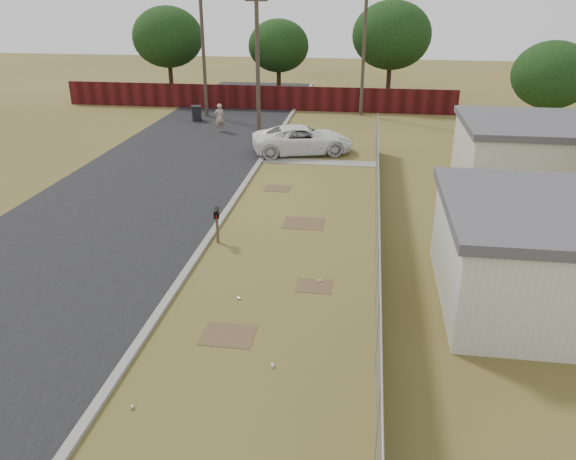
% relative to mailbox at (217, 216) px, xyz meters
% --- Properties ---
extents(ground, '(120.00, 120.00, 0.00)m').
position_rel_mailbox_xyz_m(ground, '(2.60, -0.79, -1.04)').
color(ground, olive).
rests_on(ground, ground).
extents(street, '(15.10, 60.00, 0.12)m').
position_rel_mailbox_xyz_m(street, '(-4.16, 7.27, -1.03)').
color(street, black).
rests_on(street, ground).
extents(chainlink_fence, '(0.10, 27.06, 2.02)m').
position_rel_mailbox_xyz_m(chainlink_fence, '(5.72, 0.24, -0.25)').
color(chainlink_fence, '#94969C').
rests_on(chainlink_fence, ground).
extents(privacy_fence, '(30.00, 0.12, 1.80)m').
position_rel_mailbox_xyz_m(privacy_fence, '(-3.40, 24.21, -0.14)').
color(privacy_fence, '#470F11').
rests_on(privacy_fence, ground).
extents(utility_poles, '(12.60, 8.24, 9.00)m').
position_rel_mailbox_xyz_m(utility_poles, '(-1.07, 19.88, 3.65)').
color(utility_poles, '#4B3E32').
rests_on(utility_poles, ground).
extents(houses, '(9.30, 17.24, 3.10)m').
position_rel_mailbox_xyz_m(houses, '(12.30, 2.35, 0.52)').
color(houses, beige).
rests_on(houses, ground).
extents(horizon_trees, '(33.32, 31.94, 7.78)m').
position_rel_mailbox_xyz_m(horizon_trees, '(3.44, 22.77, 3.59)').
color(horizon_trees, '#362418').
rests_on(horizon_trees, ground).
extents(mailbox, '(0.31, 0.58, 1.32)m').
position_rel_mailbox_xyz_m(mailbox, '(0.00, 0.00, 0.00)').
color(mailbox, brown).
rests_on(mailbox, ground).
extents(pickup_truck, '(6.08, 4.09, 1.55)m').
position_rel_mailbox_xyz_m(pickup_truck, '(1.62, 12.42, -0.27)').
color(pickup_truck, white).
rests_on(pickup_truck, ground).
extents(pedestrian, '(0.77, 0.66, 1.80)m').
position_rel_mailbox_xyz_m(pedestrian, '(-4.27, 16.81, -0.15)').
color(pedestrian, tan).
rests_on(pedestrian, ground).
extents(trash_bin, '(0.89, 0.87, 1.04)m').
position_rel_mailbox_xyz_m(trash_bin, '(-6.69, 19.67, -0.51)').
color(trash_bin, black).
rests_on(trash_bin, ground).
extents(scattered_litter, '(3.68, 6.50, 0.07)m').
position_rel_mailbox_xyz_m(scattered_litter, '(2.30, -5.54, -1.00)').
color(scattered_litter, silver).
rests_on(scattered_litter, ground).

